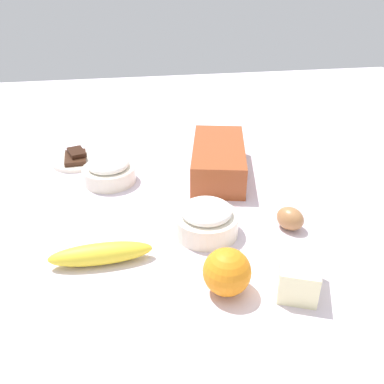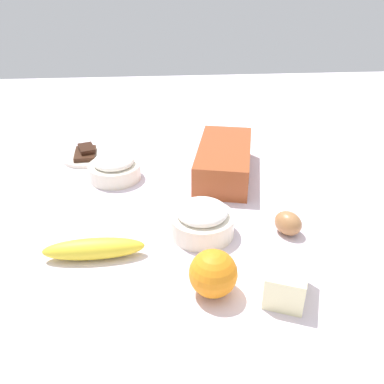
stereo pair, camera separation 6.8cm
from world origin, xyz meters
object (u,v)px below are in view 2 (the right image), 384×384
Objects in this scene: flour_bowl at (114,167)px; orange_fruit at (213,273)px; banana at (94,249)px; egg_near_butter at (288,223)px; butter_block at (286,281)px; sugar_bowl at (202,220)px; loaf_pan at (224,160)px; chocolate_plate at (86,155)px.

flour_bowl is 0.47m from orange_fruit.
banana is 0.39m from egg_near_butter.
egg_near_butter is at bearing -17.23° from butter_block.
orange_fruit is at bearing 82.54° from butter_block.
sugar_bowl is (-0.26, -0.20, 0.00)m from flour_bowl.
loaf_pan is 2.28× the size of flour_bowl.
orange_fruit is (-0.43, -0.20, 0.01)m from flour_bowl.
loaf_pan is 0.29m from egg_near_butter.
loaf_pan is 3.70× the size of orange_fruit.
sugar_bowl is at bearing -143.14° from chocolate_plate.
loaf_pan is 1.59× the size of banana.
butter_block reaches higher than egg_near_butter.
egg_near_butter is at bearing -130.60° from chocolate_plate.
orange_fruit reaches higher than sugar_bowl.
flour_bowl is at bearing 102.43° from loaf_pan.
loaf_pan is 0.27m from sugar_bowl.
loaf_pan is 3.35× the size of butter_block.
egg_near_butter is 0.61m from chocolate_plate.
sugar_bowl reaches higher than banana.
orange_fruit is 0.12m from butter_block.
sugar_bowl is 0.22m from butter_block.
flour_bowl is 1.02× the size of chocolate_plate.
chocolate_plate is (0.45, 0.08, -0.01)m from banana.
loaf_pan reaches higher than sugar_bowl.
flour_bowl is 2.20× the size of egg_near_butter.
sugar_bowl reaches higher than chocolate_plate.
loaf_pan reaches higher than butter_block.
banana is at bearing 97.29° from egg_near_butter.
sugar_bowl is 1.01× the size of chocolate_plate.
orange_fruit is at bearing -179.69° from sugar_bowl.
orange_fruit is 0.63m from chocolate_plate.
chocolate_plate is at bearing 49.40° from egg_near_butter.
banana is 0.45m from chocolate_plate.
banana is 2.33× the size of orange_fruit.
sugar_bowl is 0.69× the size of banana.
flour_bowl is 0.46m from egg_near_butter.
flour_bowl is at bearing -143.74° from chocolate_plate.
loaf_pan is 0.43m from banana.
flour_bowl is at bearing 53.82° from egg_near_butter.
loaf_pan is at bearing -17.77° from sugar_bowl.
loaf_pan is 2.29× the size of sugar_bowl.
orange_fruit reaches higher than flour_bowl.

